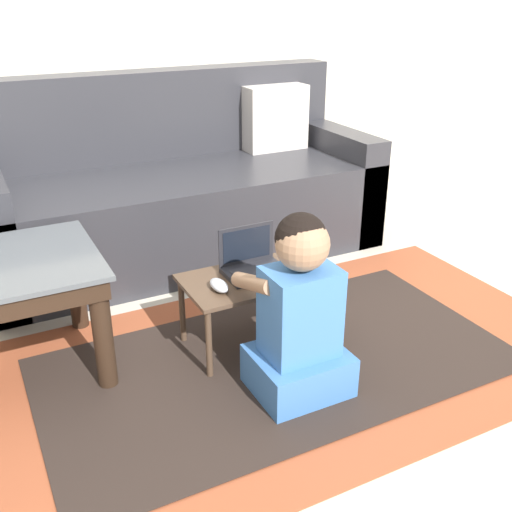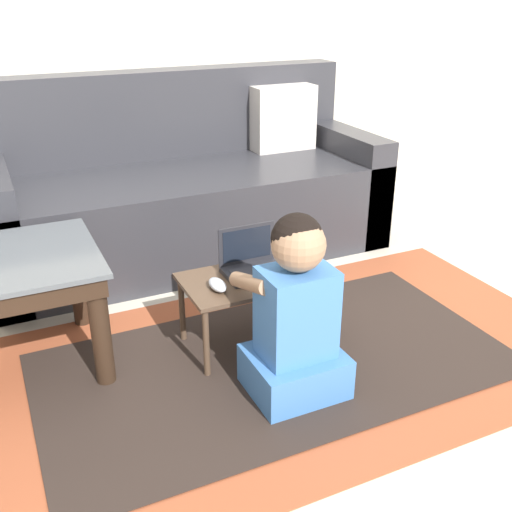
# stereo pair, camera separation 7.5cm
# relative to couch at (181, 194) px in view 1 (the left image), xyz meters

# --- Properties ---
(ground_plane) EXTENTS (16.00, 16.00, 0.00)m
(ground_plane) POSITION_rel_couch_xyz_m (-0.03, -1.28, -0.32)
(ground_plane) COLOR beige
(wall_back) EXTENTS (9.00, 0.06, 2.50)m
(wall_back) POSITION_rel_couch_xyz_m (-0.03, 0.44, 0.93)
(wall_back) COLOR beige
(wall_back) RESTS_ON ground_plane
(area_rug) EXTENTS (2.48, 1.30, 0.01)m
(area_rug) POSITION_rel_couch_xyz_m (-0.07, -1.21, -0.31)
(area_rug) COLOR #9E4C2D
(area_rug) RESTS_ON ground_plane
(couch) EXTENTS (2.04, 0.83, 0.93)m
(couch) POSITION_rel_couch_xyz_m (0.00, 0.00, 0.00)
(couch) COLOR #2D2D33
(couch) RESTS_ON ground_plane
(laptop_desk) EXTENTS (0.58, 0.32, 0.30)m
(laptop_desk) POSITION_rel_couch_xyz_m (-0.07, -1.03, -0.05)
(laptop_desk) COLOR #4C3828
(laptop_desk) RESTS_ON ground_plane
(laptop) EXTENTS (0.24, 0.17, 0.18)m
(laptop) POSITION_rel_couch_xyz_m (-0.07, -1.00, 0.02)
(laptop) COLOR #232328
(laptop) RESTS_ON laptop_desk
(computer_mouse) EXTENTS (0.06, 0.11, 0.04)m
(computer_mouse) POSITION_rel_couch_xyz_m (-0.25, -1.07, 0.00)
(computer_mouse) COLOR #B2B7C1
(computer_mouse) RESTS_ON laptop_desk
(person_seated) EXTENTS (0.32, 0.40, 0.68)m
(person_seated) POSITION_rel_couch_xyz_m (-0.09, -1.38, -0.01)
(person_seated) COLOR #3D70B2
(person_seated) RESTS_ON ground_plane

